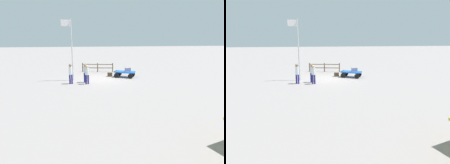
{
  "view_description": "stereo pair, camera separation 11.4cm",
  "coord_description": "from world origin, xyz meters",
  "views": [
    {
      "loc": [
        1.55,
        17.86,
        4.06
      ],
      "look_at": [
        -0.09,
        6.0,
        1.13
      ],
      "focal_mm": 29.91,
      "sensor_mm": 36.0,
      "label": 1
    },
    {
      "loc": [
        1.44,
        17.88,
        4.06
      ],
      "look_at": [
        -0.09,
        6.0,
        1.13
      ],
      "focal_mm": 29.91,
      "sensor_mm": 36.0,
      "label": 2
    }
  ],
  "objects": [
    {
      "name": "flagpole",
      "position": [
        2.91,
        0.17,
        3.28
      ],
      "size": [
        0.9,
        0.21,
        5.62
      ],
      "color": "silver",
      "rests_on": "ground"
    },
    {
      "name": "wooden_fence",
      "position": [
        0.25,
        -3.87,
        0.6
      ],
      "size": [
        3.61,
        0.73,
        1.04
      ],
      "color": "brown",
      "rests_on": "ground"
    },
    {
      "name": "worker_lead",
      "position": [
        1.67,
        1.21,
        0.95
      ],
      "size": [
        0.42,
        0.42,
        1.67
      ],
      "color": "navy",
      "rests_on": "ground"
    },
    {
      "name": "worker_trailing",
      "position": [
        1.53,
        1.84,
        1.0
      ],
      "size": [
        0.43,
        0.43,
        1.69
      ],
      "color": "navy",
      "rests_on": "ground"
    },
    {
      "name": "worker_supervisor",
      "position": [
        2.94,
        1.54,
        1.02
      ],
      "size": [
        0.4,
        0.4,
        1.77
      ],
      "color": "navy",
      "rests_on": "ground"
    },
    {
      "name": "suitcase_dark",
      "position": [
        -2.65,
        -0.62,
        0.78
      ],
      "size": [
        0.59,
        0.37,
        0.37
      ],
      "color": "gray",
      "rests_on": "luggage_cart"
    },
    {
      "name": "luggage_cart",
      "position": [
        -2.29,
        -0.53,
        0.44
      ],
      "size": [
        2.27,
        1.89,
        0.6
      ],
      "color": "blue",
      "rests_on": "ground"
    },
    {
      "name": "suitcase_olive",
      "position": [
        -0.85,
        -1.1,
        0.2
      ],
      "size": [
        0.53,
        0.37,
        0.4
      ],
      "color": "#443421",
      "rests_on": "ground"
    },
    {
      "name": "ground_plane",
      "position": [
        0.0,
        0.0,
        0.0
      ],
      "size": [
        120.0,
        120.0,
        0.0
      ],
      "primitive_type": "plane",
      "color": "gray"
    }
  ]
}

